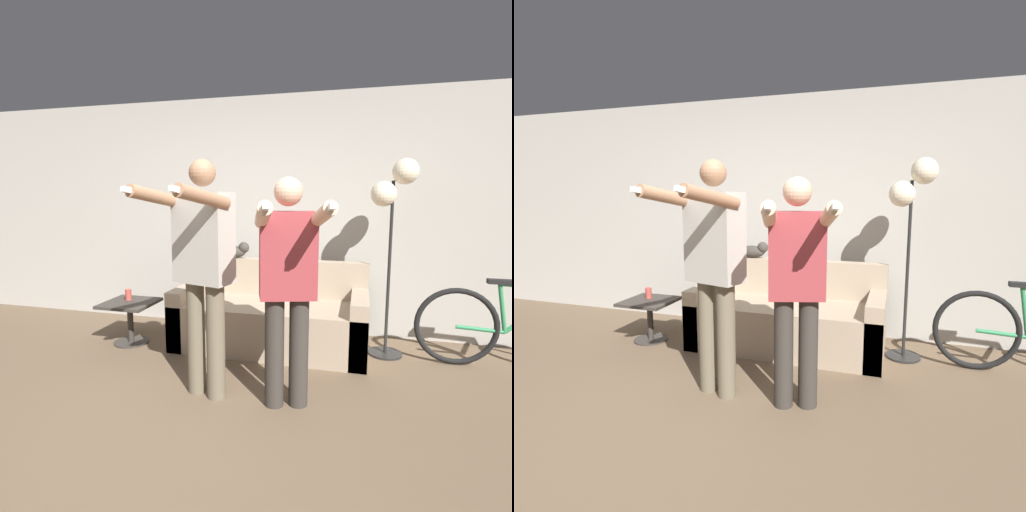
# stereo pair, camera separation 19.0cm
# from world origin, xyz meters

# --- Properties ---
(ground_plane) EXTENTS (16.00, 16.00, 0.00)m
(ground_plane) POSITION_xyz_m (0.00, 0.00, 0.00)
(ground_plane) COLOR brown
(wall_back) EXTENTS (10.00, 0.05, 2.60)m
(wall_back) POSITION_xyz_m (0.00, 2.44, 1.30)
(wall_back) COLOR #B7B2A8
(wall_back) RESTS_ON ground_plane
(couch) EXTENTS (1.89, 0.82, 0.85)m
(couch) POSITION_xyz_m (0.35, 1.84, 0.29)
(couch) COLOR tan
(couch) RESTS_ON ground_plane
(person_left) EXTENTS (0.61, 0.76, 1.78)m
(person_left) POSITION_xyz_m (0.08, 0.72, 1.03)
(person_left) COLOR #6B604C
(person_left) RESTS_ON ground_plane
(person_right) EXTENTS (0.59, 0.75, 1.65)m
(person_right) POSITION_xyz_m (0.72, 0.72, 0.95)
(person_right) COLOR #38332D
(person_right) RESTS_ON ground_plane
(cat) EXTENTS (0.43, 0.15, 0.18)m
(cat) POSITION_xyz_m (-0.13, 2.14, 0.92)
(cat) COLOR #3D3833
(cat) RESTS_ON couch
(floor_lamp) EXTENTS (0.41, 0.32, 1.86)m
(floor_lamp) POSITION_xyz_m (1.48, 1.91, 1.48)
(floor_lamp) COLOR black
(floor_lamp) RESTS_ON ground_plane
(side_table) EXTENTS (0.50, 0.50, 0.44)m
(side_table) POSITION_xyz_m (-1.08, 1.56, 0.32)
(side_table) COLOR #38332D
(side_table) RESTS_ON ground_plane
(cup) EXTENTS (0.07, 0.07, 0.11)m
(cup) POSITION_xyz_m (-1.13, 1.62, 0.50)
(cup) COLOR #B7473D
(cup) RESTS_ON side_table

